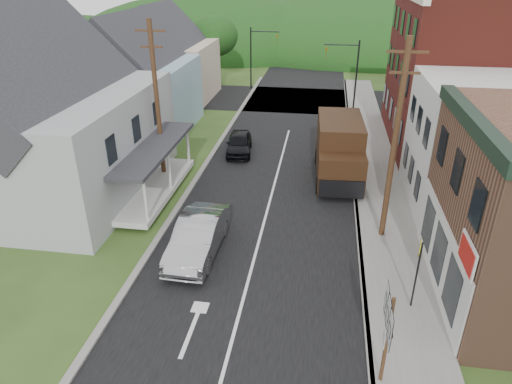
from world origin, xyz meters
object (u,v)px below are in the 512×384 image
at_px(dark_sedan, 239,143).
at_px(route_sign_cluster, 387,329).
at_px(warning_sign, 418,264).
at_px(silver_sedan, 198,237).
at_px(delivery_van, 339,151).

bearing_deg(dark_sedan, route_sign_cluster, -73.81).
height_order(route_sign_cluster, warning_sign, route_sign_cluster).
distance_m(silver_sedan, delivery_van, 10.81).
bearing_deg(silver_sedan, route_sign_cluster, -38.45).
height_order(delivery_van, warning_sign, delivery_van).
xyz_separation_m(dark_sedan, warning_sign, (9.11, -14.35, 1.33)).
bearing_deg(dark_sedan, silver_sedan, -94.83).
xyz_separation_m(dark_sedan, route_sign_cluster, (7.68, -17.96, 1.49)).
relative_size(dark_sedan, warning_sign, 1.38).
distance_m(route_sign_cluster, warning_sign, 3.88).
relative_size(delivery_van, route_sign_cluster, 2.03).
bearing_deg(silver_sedan, warning_sign, -14.15).
bearing_deg(warning_sign, silver_sedan, 179.54).
bearing_deg(silver_sedan, delivery_van, 56.70).
height_order(silver_sedan, route_sign_cluster, route_sign_cluster).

